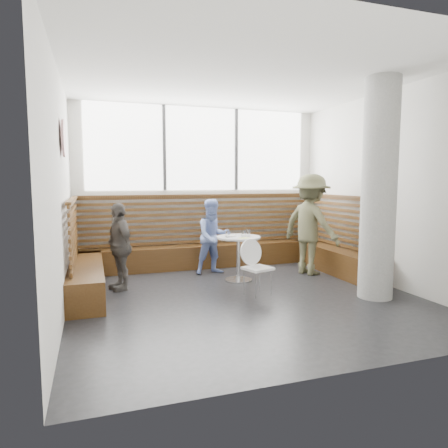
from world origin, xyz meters
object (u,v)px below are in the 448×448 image
object	(u,v)px
cafe_table	(238,249)
cafe_chair	(256,262)
adult_man	(311,225)
child_left	(119,246)
concrete_column	(379,190)
child_back	(213,237)

from	to	relation	value
cafe_table	cafe_chair	distance (m)	0.85
adult_man	child_left	world-z (taller)	adult_man
concrete_column	adult_man	xyz separation A→B (m)	(-0.15, 1.64, -0.67)
cafe_table	child_back	bearing A→B (deg)	111.42
child_back	cafe_chair	bearing A→B (deg)	-87.11
concrete_column	cafe_table	bearing A→B (deg)	135.56
cafe_chair	child_left	xyz separation A→B (m)	(-1.97, 0.94, 0.20)
concrete_column	child_back	distance (m)	3.03
cafe_chair	adult_man	world-z (taller)	adult_man
child_left	concrete_column	bearing A→B (deg)	47.18
concrete_column	adult_man	world-z (taller)	concrete_column
cafe_chair	cafe_table	bearing A→B (deg)	70.68
concrete_column	adult_man	distance (m)	1.78
cafe_chair	child_back	bearing A→B (deg)	81.12
adult_man	cafe_chair	bearing A→B (deg)	101.53
child_back	child_left	world-z (taller)	child_back
child_left	cafe_table	bearing A→B (deg)	69.44
adult_man	child_left	size ratio (longest dim) A/B	1.34
child_left	cafe_chair	bearing A→B (deg)	46.42
cafe_table	child_back	world-z (taller)	child_back
cafe_chair	concrete_column	bearing A→B (deg)	-41.39
cafe_table	child_back	xyz separation A→B (m)	(-0.26, 0.65, 0.14)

